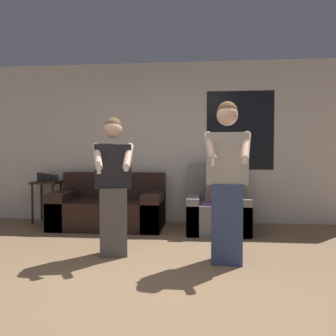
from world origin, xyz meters
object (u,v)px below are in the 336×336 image
side_table (47,189)px  person_right (227,181)px  person_left (113,186)px  armchair (217,209)px  couch (110,208)px

side_table → person_right: (2.87, -1.84, 0.30)m
side_table → person_left: person_left is taller
side_table → person_right: 3.42m
person_left → person_right: person_right is taller
armchair → person_left: person_left is taller
couch → person_left: 1.60m
armchair → side_table: bearing=173.5°
couch → person_left: bearing=-72.9°
person_left → person_right: bearing=-6.8°
couch → person_left: person_left is taller
couch → side_table: (-1.16, 0.23, 0.28)m
couch → person_right: person_right is taller
armchair → couch: bearing=176.9°
side_table → person_left: size_ratio=0.54×
couch → person_left: (0.45, -1.46, 0.50)m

